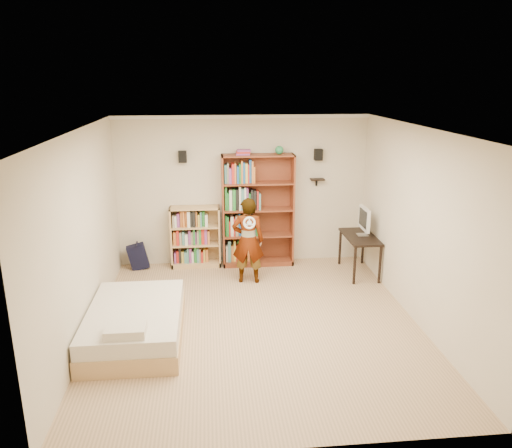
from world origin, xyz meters
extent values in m
cube|color=tan|center=(0.00, 0.00, 0.00)|extent=(4.50, 5.00, 0.01)
cube|color=beige|center=(0.00, 2.50, 1.35)|extent=(4.50, 0.02, 2.70)
cube|color=beige|center=(0.00, -2.50, 1.35)|extent=(4.50, 0.02, 2.70)
cube|color=beige|center=(-2.25, 0.00, 1.35)|extent=(0.02, 5.00, 2.70)
cube|color=beige|center=(2.25, 0.00, 1.35)|extent=(0.02, 5.00, 2.70)
cube|color=white|center=(0.00, 0.00, 2.70)|extent=(4.50, 5.00, 0.02)
cube|color=silver|center=(0.00, 2.47, 2.67)|extent=(4.50, 0.06, 0.06)
cube|color=silver|center=(0.00, -2.47, 2.67)|extent=(4.50, 0.06, 0.06)
cube|color=silver|center=(-2.22, 0.00, 2.67)|extent=(0.06, 5.00, 0.06)
cube|color=silver|center=(2.22, 0.00, 2.67)|extent=(0.06, 5.00, 0.06)
cube|color=black|center=(-1.05, 2.40, 2.00)|extent=(0.14, 0.12, 0.20)
cube|color=black|center=(1.35, 2.40, 2.00)|extent=(0.14, 0.12, 0.20)
cube|color=black|center=(1.35, 2.41, 1.55)|extent=(0.25, 0.16, 0.02)
imported|color=black|center=(0.01, 1.50, 0.73)|extent=(0.57, 0.41, 1.46)
torus|color=silver|center=(0.01, 1.23, 1.11)|extent=(0.20, 0.08, 0.20)
camera|label=1|loc=(-0.62, -6.31, 3.33)|focal=35.00mm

